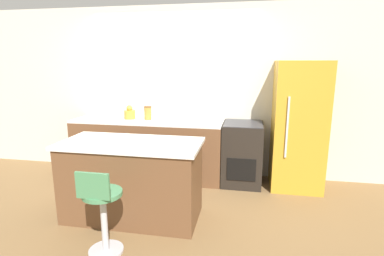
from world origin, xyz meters
TOP-DOWN VIEW (x-y plane):
  - ground_plane at (0.00, 0.00)m, footprint 14.00×14.00m
  - wall_back at (0.00, 0.68)m, footprint 8.00×0.06m
  - back_counter at (-0.35, 0.33)m, footprint 2.30×0.63m
  - kitchen_island at (-0.11, -0.91)m, footprint 1.57×0.74m
  - oven_range at (1.10, 0.33)m, footprint 0.57×0.64m
  - refrigerator at (1.85, 0.33)m, footprint 0.69×0.66m
  - stool_chair at (-0.12, -1.62)m, footprint 0.36×0.36m
  - kettle at (-0.63, 0.36)m, footprint 0.17×0.17m
  - mixing_bowl at (-0.11, 0.36)m, footprint 0.23×0.23m
  - canister_jar at (-0.34, 0.36)m, footprint 0.11×0.11m

SIDE VIEW (x-z plane):
  - ground_plane at x=0.00m, z-range 0.00..0.00m
  - stool_chair at x=-0.12m, z-range 0.01..0.86m
  - back_counter at x=-0.35m, z-range 0.00..0.90m
  - kitchen_island at x=-0.11m, z-range 0.00..0.90m
  - oven_range at x=1.10m, z-range 0.00..0.91m
  - refrigerator at x=1.85m, z-range 0.00..1.78m
  - mixing_bowl at x=-0.11m, z-range 0.91..1.01m
  - kettle at x=-0.63m, z-range 0.89..1.09m
  - canister_jar at x=-0.34m, z-range 0.91..1.11m
  - wall_back at x=0.00m, z-range 0.00..2.60m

